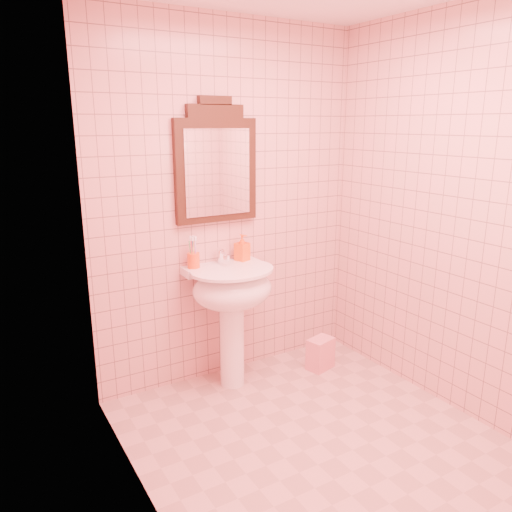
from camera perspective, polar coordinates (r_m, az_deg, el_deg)
floor at (r=3.13m, az=7.38°, el=-20.53°), size 2.20×2.20×0.00m
back_wall at (r=3.52m, az=-3.07°, el=5.77°), size 2.00×0.02×2.50m
pedestal_sink at (r=3.42m, az=-2.77°, el=-4.69°), size 0.58×0.58×0.86m
faucet at (r=3.46m, az=-3.89°, el=0.00°), size 0.04×0.16×0.11m
mirror at (r=3.41m, az=-4.57°, el=10.31°), size 0.59×0.06×0.83m
toothbrush_cup at (r=3.38m, az=-7.16°, el=-0.46°), size 0.08×0.08×0.19m
soap_dispenser at (r=3.53m, az=-1.60°, el=0.97°), size 0.11×0.11×0.19m
towel at (r=3.88m, az=7.37°, el=-11.00°), size 0.22×0.18×0.24m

